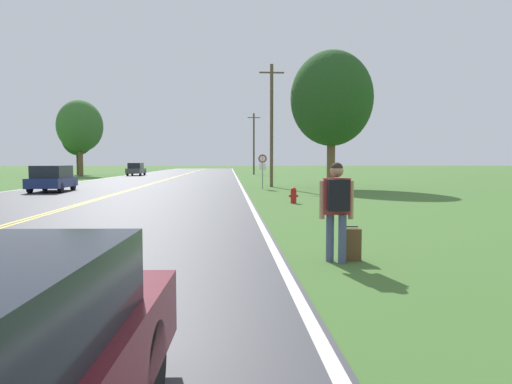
% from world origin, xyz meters
% --- Properties ---
extents(hitchhiker_person, '(0.62, 0.46, 1.83)m').
position_xyz_m(hitchhiker_person, '(8.37, 3.58, 1.12)').
color(hitchhiker_person, '#475175').
rests_on(hitchhiker_person, ground).
extents(suitcase, '(0.39, 0.20, 0.65)m').
position_xyz_m(suitcase, '(8.68, 3.76, 0.30)').
color(suitcase, brown).
rests_on(suitcase, ground).
extents(fire_hydrant, '(0.42, 0.26, 0.71)m').
position_xyz_m(fire_hydrant, '(9.29, 15.49, 0.36)').
color(fire_hydrant, red).
rests_on(fire_hydrant, ground).
extents(traffic_sign, '(0.60, 0.10, 2.36)m').
position_xyz_m(traffic_sign, '(8.71, 26.22, 1.77)').
color(traffic_sign, gray).
rests_on(traffic_sign, ground).
extents(utility_pole_midground, '(1.80, 0.24, 8.88)m').
position_xyz_m(utility_pole_midground, '(9.55, 28.75, 4.60)').
color(utility_pole_midground, brown).
rests_on(utility_pole_midground, ground).
extents(utility_pole_far, '(1.80, 0.24, 8.71)m').
position_xyz_m(utility_pole_far, '(10.04, 60.69, 4.51)').
color(utility_pole_far, brown).
rests_on(utility_pole_far, ground).
extents(tree_behind_sign, '(5.74, 5.74, 9.56)m').
position_xyz_m(tree_behind_sign, '(13.62, 27.24, 6.23)').
color(tree_behind_sign, brown).
rests_on(tree_behind_sign, ground).
extents(tree_mid_treeline, '(4.26, 4.26, 7.65)m').
position_xyz_m(tree_mid_treeline, '(-14.69, 60.94, 5.18)').
color(tree_mid_treeline, '#473828').
rests_on(tree_mid_treeline, ground).
extents(tree_right_cluster, '(5.67, 5.67, 9.62)m').
position_xyz_m(tree_right_cluster, '(-12.36, 54.75, 6.34)').
color(tree_right_cluster, brown).
rests_on(tree_right_cluster, ground).
extents(car_dark_blue_van_mid_near, '(2.11, 4.08, 1.61)m').
position_xyz_m(car_dark_blue_van_mid_near, '(-4.42, 24.13, 0.85)').
color(car_dark_blue_van_mid_near, black).
rests_on(car_dark_blue_van_mid_near, ground).
extents(car_dark_grey_sedan_mid_far, '(1.86, 4.66, 1.69)m').
position_xyz_m(car_dark_grey_sedan_mid_far, '(-5.88, 56.92, 0.86)').
color(car_dark_grey_sedan_mid_far, black).
rests_on(car_dark_grey_sedan_mid_far, ground).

